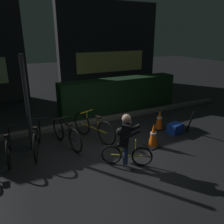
% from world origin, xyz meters
% --- Properties ---
extents(ground_plane, '(40.00, 40.00, 0.00)m').
position_xyz_m(ground_plane, '(0.00, 0.00, 0.00)').
color(ground_plane, black).
extents(sidewalk_curb, '(12.00, 0.24, 0.12)m').
position_xyz_m(sidewalk_curb, '(0.00, 2.20, 0.06)').
color(sidewalk_curb, '#56544F').
rests_on(sidewalk_curb, ground).
extents(hedge_row, '(4.80, 0.70, 1.25)m').
position_xyz_m(hedge_row, '(1.80, 3.10, 0.62)').
color(hedge_row, black).
rests_on(hedge_row, ground).
extents(storefront_right, '(5.78, 0.54, 4.53)m').
position_xyz_m(storefront_right, '(3.39, 7.20, 2.25)').
color(storefront_right, '#262328').
rests_on(storefront_right, ground).
extents(street_post, '(0.10, 0.10, 2.45)m').
position_xyz_m(street_post, '(-1.84, 1.20, 1.22)').
color(street_post, '#2D2D33').
rests_on(street_post, ground).
extents(parked_bike_left_mid, '(0.46, 1.61, 0.74)m').
position_xyz_m(parked_bike_left_mid, '(-2.40, 1.01, 0.34)').
color(parked_bike_left_mid, black).
rests_on(parked_bike_left_mid, ground).
extents(parked_bike_center_left, '(0.52, 1.66, 0.78)m').
position_xyz_m(parked_bike_center_left, '(-1.71, 1.07, 0.36)').
color(parked_bike_center_left, black).
rests_on(parked_bike_center_left, ground).
extents(parked_bike_center_right, '(0.47, 1.55, 0.73)m').
position_xyz_m(parked_bike_center_right, '(-0.97, 1.01, 0.33)').
color(parked_bike_center_right, black).
rests_on(parked_bike_center_right, ground).
extents(parked_bike_right_mid, '(0.63, 1.62, 0.79)m').
position_xyz_m(parked_bike_right_mid, '(-0.17, 1.02, 0.36)').
color(parked_bike_right_mid, black).
rests_on(parked_bike_right_mid, ground).
extents(traffic_cone_near, '(0.36, 0.36, 0.66)m').
position_xyz_m(traffic_cone_near, '(1.08, -0.10, 0.32)').
color(traffic_cone_near, black).
rests_on(traffic_cone_near, ground).
extents(traffic_cone_far, '(0.36, 0.36, 0.63)m').
position_xyz_m(traffic_cone_far, '(1.98, 0.78, 0.30)').
color(traffic_cone_far, black).
rests_on(traffic_cone_far, ground).
extents(blue_crate, '(0.50, 0.41, 0.30)m').
position_xyz_m(blue_crate, '(2.21, 0.30, 0.15)').
color(blue_crate, '#193DB7').
rests_on(blue_crate, ground).
extents(cyclist, '(1.01, 0.73, 1.25)m').
position_xyz_m(cyclist, '(-0.03, -0.54, 0.63)').
color(cyclist, black).
rests_on(cyclist, ground).
extents(closed_umbrella, '(0.22, 0.40, 0.78)m').
position_xyz_m(closed_umbrella, '(2.55, 0.05, 0.39)').
color(closed_umbrella, black).
rests_on(closed_umbrella, ground).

